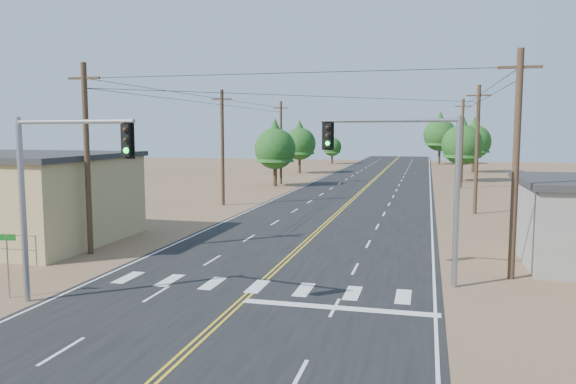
% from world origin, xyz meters
% --- Properties ---
extents(ground, '(220.00, 220.00, 0.00)m').
position_xyz_m(ground, '(0.00, 0.00, 0.00)').
color(ground, '#8A6A4A').
rests_on(ground, ground).
extents(road, '(15.00, 200.00, 0.02)m').
position_xyz_m(road, '(0.00, 30.00, 0.01)').
color(road, black).
rests_on(road, ground).
extents(utility_pole_left_near, '(1.80, 0.30, 10.00)m').
position_xyz_m(utility_pole_left_near, '(-10.50, 12.00, 5.12)').
color(utility_pole_left_near, '#4C3826').
rests_on(utility_pole_left_near, ground).
extents(utility_pole_left_mid, '(1.80, 0.30, 10.00)m').
position_xyz_m(utility_pole_left_mid, '(-10.50, 32.00, 5.12)').
color(utility_pole_left_mid, '#4C3826').
rests_on(utility_pole_left_mid, ground).
extents(utility_pole_left_far, '(1.80, 0.30, 10.00)m').
position_xyz_m(utility_pole_left_far, '(-10.50, 52.00, 5.12)').
color(utility_pole_left_far, '#4C3826').
rests_on(utility_pole_left_far, ground).
extents(utility_pole_right_near, '(1.80, 0.30, 10.00)m').
position_xyz_m(utility_pole_right_near, '(10.50, 12.00, 5.12)').
color(utility_pole_right_near, '#4C3826').
rests_on(utility_pole_right_near, ground).
extents(utility_pole_right_mid, '(1.80, 0.30, 10.00)m').
position_xyz_m(utility_pole_right_mid, '(10.50, 32.00, 5.12)').
color(utility_pole_right_mid, '#4C3826').
rests_on(utility_pole_right_mid, ground).
extents(utility_pole_right_far, '(1.80, 0.30, 10.00)m').
position_xyz_m(utility_pole_right_far, '(10.50, 52.00, 5.12)').
color(utility_pole_right_far, '#4C3826').
rests_on(utility_pole_right_far, ground).
extents(signal_mast_left, '(5.48, 1.40, 7.02)m').
position_xyz_m(signal_mast_left, '(-6.45, 3.68, 4.73)').
color(signal_mast_left, gray).
rests_on(signal_mast_left, ground).
extents(signal_mast_right, '(5.90, 0.74, 7.14)m').
position_xyz_m(signal_mast_right, '(6.31, 10.13, 4.83)').
color(signal_mast_right, gray).
rests_on(signal_mast_right, ground).
extents(street_sign, '(0.75, 0.15, 2.53)m').
position_xyz_m(street_sign, '(-8.99, 4.21, 1.70)').
color(street_sign, gray).
rests_on(street_sign, ground).
extents(tree_left_near, '(4.78, 4.78, 7.97)m').
position_xyz_m(tree_left_near, '(-10.51, 49.37, 4.88)').
color(tree_left_near, '#3F2D1E').
rests_on(tree_left_near, ground).
extents(tree_left_mid, '(4.90, 4.90, 8.16)m').
position_xyz_m(tree_left_mid, '(-12.11, 69.37, 4.99)').
color(tree_left_mid, '#3F2D1E').
rests_on(tree_left_mid, ground).
extents(tree_left_far, '(3.63, 3.63, 6.05)m').
position_xyz_m(tree_left_far, '(-11.29, 94.42, 3.70)').
color(tree_left_far, '#3F2D1E').
rests_on(tree_left_far, ground).
extents(tree_right_near, '(5.12, 5.12, 8.53)m').
position_xyz_m(tree_right_near, '(11.04, 60.83, 5.22)').
color(tree_right_near, '#3F2D1E').
rests_on(tree_right_near, ground).
extents(tree_right_mid, '(5.21, 5.21, 8.69)m').
position_xyz_m(tree_right_mid, '(13.71, 77.52, 5.31)').
color(tree_right_mid, '#3F2D1E').
rests_on(tree_right_mid, ground).
extents(tree_right_far, '(6.13, 6.13, 10.21)m').
position_xyz_m(tree_right_far, '(9.00, 97.70, 6.25)').
color(tree_right_far, '#3F2D1E').
rests_on(tree_right_far, ground).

